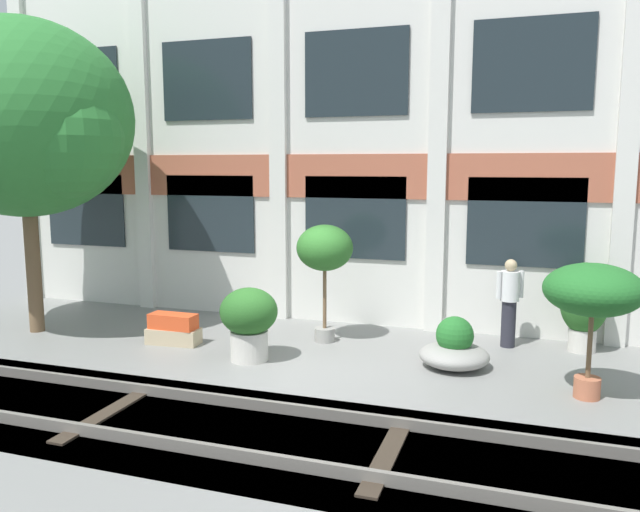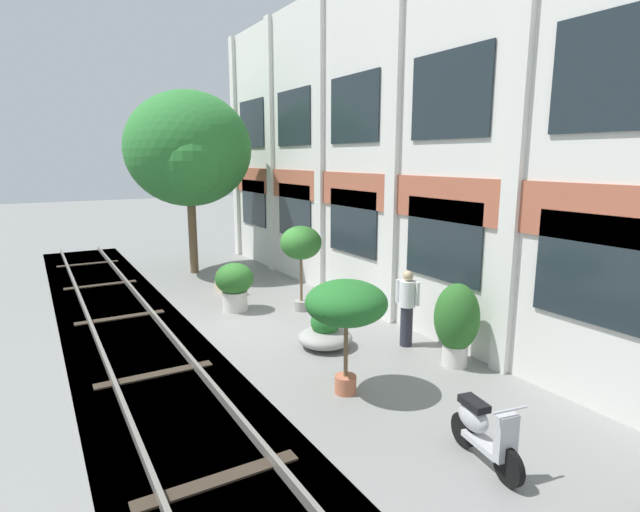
{
  "view_description": "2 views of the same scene",
  "coord_description": "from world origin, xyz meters",
  "px_view_note": "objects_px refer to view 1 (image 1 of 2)",
  "views": [
    {
      "loc": [
        3.41,
        -9.43,
        3.33
      ],
      "look_at": [
        -0.37,
        1.84,
        1.59
      ],
      "focal_mm": 35.0,
      "sensor_mm": 36.0,
      "label": 1
    },
    {
      "loc": [
        10.92,
        -4.4,
        3.93
      ],
      "look_at": [
        0.6,
        1.63,
        1.57
      ],
      "focal_mm": 28.0,
      "sensor_mm": 36.0,
      "label": 2
    }
  ],
  "objects_px": {
    "potted_plant_square_trough": "(173,330)",
    "potted_plant_terracotta_small": "(593,293)",
    "potted_plant_wide_bowl": "(454,349)",
    "broadleaf_tree": "(24,124)",
    "potted_plant_fluted_column": "(584,302)",
    "potted_plant_tall_urn": "(325,251)",
    "resident_by_doorway": "(509,300)",
    "potted_plant_stone_basin": "(249,319)"
  },
  "relations": [
    {
      "from": "potted_plant_tall_urn",
      "to": "potted_plant_square_trough",
      "type": "distance_m",
      "value": 3.2
    },
    {
      "from": "potted_plant_fluted_column",
      "to": "potted_plant_stone_basin",
      "type": "height_order",
      "value": "potted_plant_fluted_column"
    },
    {
      "from": "potted_plant_wide_bowl",
      "to": "potted_plant_square_trough",
      "type": "bearing_deg",
      "value": -176.79
    },
    {
      "from": "potted_plant_terracotta_small",
      "to": "potted_plant_wide_bowl",
      "type": "distance_m",
      "value": 2.46
    },
    {
      "from": "potted_plant_stone_basin",
      "to": "potted_plant_square_trough",
      "type": "height_order",
      "value": "potted_plant_stone_basin"
    },
    {
      "from": "potted_plant_stone_basin",
      "to": "potted_plant_fluted_column",
      "type": "bearing_deg",
      "value": 23.52
    },
    {
      "from": "potted_plant_terracotta_small",
      "to": "potted_plant_tall_urn",
      "type": "height_order",
      "value": "potted_plant_tall_urn"
    },
    {
      "from": "broadleaf_tree",
      "to": "potted_plant_fluted_column",
      "type": "height_order",
      "value": "broadleaf_tree"
    },
    {
      "from": "potted_plant_wide_bowl",
      "to": "resident_by_doorway",
      "type": "relative_size",
      "value": 0.71
    },
    {
      "from": "potted_plant_terracotta_small",
      "to": "resident_by_doorway",
      "type": "xyz_separation_m",
      "value": [
        -1.17,
        2.3,
        -0.67
      ]
    },
    {
      "from": "resident_by_doorway",
      "to": "potted_plant_tall_urn",
      "type": "bearing_deg",
      "value": -106.02
    },
    {
      "from": "potted_plant_stone_basin",
      "to": "potted_plant_tall_urn",
      "type": "height_order",
      "value": "potted_plant_tall_urn"
    },
    {
      "from": "potted_plant_terracotta_small",
      "to": "broadleaf_tree",
      "type": "bearing_deg",
      "value": 177.68
    },
    {
      "from": "potted_plant_square_trough",
      "to": "broadleaf_tree",
      "type": "bearing_deg",
      "value": -178.54
    },
    {
      "from": "potted_plant_square_trough",
      "to": "potted_plant_fluted_column",
      "type": "bearing_deg",
      "value": 15.06
    },
    {
      "from": "potted_plant_stone_basin",
      "to": "resident_by_doorway",
      "type": "xyz_separation_m",
      "value": [
        4.19,
        2.25,
        0.15
      ]
    },
    {
      "from": "potted_plant_fluted_column",
      "to": "potted_plant_tall_urn",
      "type": "relative_size",
      "value": 0.73
    },
    {
      "from": "broadleaf_tree",
      "to": "potted_plant_square_trough",
      "type": "distance_m",
      "value": 4.94
    },
    {
      "from": "potted_plant_stone_basin",
      "to": "potted_plant_wide_bowl",
      "type": "xyz_separation_m",
      "value": [
        3.39,
        0.72,
        -0.42
      ]
    },
    {
      "from": "potted_plant_fluted_column",
      "to": "potted_plant_terracotta_small",
      "type": "bearing_deg",
      "value": -92.42
    },
    {
      "from": "potted_plant_fluted_column",
      "to": "potted_plant_stone_basin",
      "type": "relative_size",
      "value": 1.28
    },
    {
      "from": "potted_plant_wide_bowl",
      "to": "potted_plant_square_trough",
      "type": "xyz_separation_m",
      "value": [
        -5.15,
        -0.29,
        -0.04
      ]
    },
    {
      "from": "potted_plant_fluted_column",
      "to": "resident_by_doorway",
      "type": "relative_size",
      "value": 0.99
    },
    {
      "from": "potted_plant_fluted_column",
      "to": "resident_by_doorway",
      "type": "xyz_separation_m",
      "value": [
        -1.28,
        -0.14,
        -0.02
      ]
    },
    {
      "from": "potted_plant_fluted_column",
      "to": "potted_plant_wide_bowl",
      "type": "height_order",
      "value": "potted_plant_fluted_column"
    },
    {
      "from": "potted_plant_terracotta_small",
      "to": "potted_plant_square_trough",
      "type": "height_order",
      "value": "potted_plant_terracotta_small"
    },
    {
      "from": "potted_plant_fluted_column",
      "to": "potted_plant_square_trough",
      "type": "height_order",
      "value": "potted_plant_fluted_column"
    },
    {
      "from": "broadleaf_tree",
      "to": "resident_by_doorway",
      "type": "xyz_separation_m",
      "value": [
        9.06,
        1.89,
        -3.23
      ]
    },
    {
      "from": "broadleaf_tree",
      "to": "resident_by_doorway",
      "type": "relative_size",
      "value": 3.73
    },
    {
      "from": "potted_plant_wide_bowl",
      "to": "potted_plant_tall_urn",
      "type": "distance_m",
      "value": 2.99
    },
    {
      "from": "potted_plant_fluted_column",
      "to": "potted_plant_stone_basin",
      "type": "bearing_deg",
      "value": -156.48
    },
    {
      "from": "broadleaf_tree",
      "to": "potted_plant_wide_bowl",
      "type": "distance_m",
      "value": 9.1
    },
    {
      "from": "broadleaf_tree",
      "to": "potted_plant_terracotta_small",
      "type": "distance_m",
      "value": 10.56
    },
    {
      "from": "potted_plant_square_trough",
      "to": "potted_plant_terracotta_small",
      "type": "bearing_deg",
      "value": -3.96
    },
    {
      "from": "resident_by_doorway",
      "to": "potted_plant_terracotta_small",
      "type": "bearing_deg",
      "value": -1.67
    },
    {
      "from": "broadleaf_tree",
      "to": "potted_plant_terracotta_small",
      "type": "relative_size",
      "value": 3.11
    },
    {
      "from": "potted_plant_square_trough",
      "to": "resident_by_doorway",
      "type": "distance_m",
      "value": 6.25
    },
    {
      "from": "potted_plant_terracotta_small",
      "to": "potted_plant_tall_urn",
      "type": "xyz_separation_m",
      "value": [
        -4.49,
        1.56,
        0.18
      ]
    },
    {
      "from": "potted_plant_terracotta_small",
      "to": "potted_plant_fluted_column",
      "type": "bearing_deg",
      "value": 87.58
    },
    {
      "from": "potted_plant_stone_basin",
      "to": "resident_by_doorway",
      "type": "distance_m",
      "value": 4.76
    },
    {
      "from": "potted_plant_stone_basin",
      "to": "potted_plant_terracotta_small",
      "type": "bearing_deg",
      "value": -0.63
    },
    {
      "from": "broadleaf_tree",
      "to": "potted_plant_wide_bowl",
      "type": "relative_size",
      "value": 5.29
    }
  ]
}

